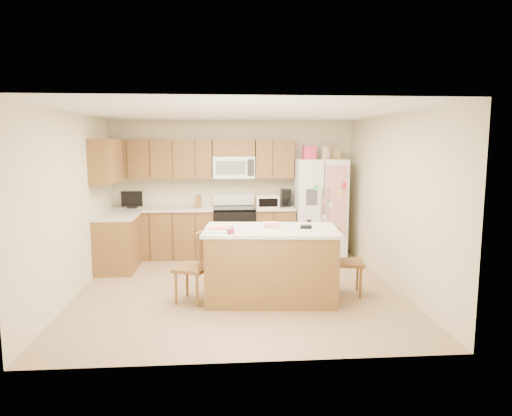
{
  "coord_description": "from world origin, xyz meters",
  "views": [
    {
      "loc": [
        -0.24,
        -6.36,
        2.07
      ],
      "look_at": [
        0.28,
        0.35,
        1.13
      ],
      "focal_mm": 32.0,
      "sensor_mm": 36.0,
      "label": 1
    }
  ],
  "objects": [
    {
      "name": "ground",
      "position": [
        0.0,
        0.0,
        0.0
      ],
      "size": [
        4.5,
        4.5,
        0.0
      ],
      "primitive_type": "plane",
      "color": "#867355",
      "rests_on": "ground"
    },
    {
      "name": "windsor_chair_back",
      "position": [
        0.31,
        0.3,
        0.45
      ],
      "size": [
        0.51,
        0.5,
        0.95
      ],
      "color": "brown",
      "rests_on": "ground"
    },
    {
      "name": "windsor_chair_left",
      "position": [
        -0.61,
        -0.5,
        0.46
      ],
      "size": [
        0.52,
        0.53,
        0.97
      ],
      "color": "brown",
      "rests_on": "ground"
    },
    {
      "name": "room_shell",
      "position": [
        0.0,
        0.0,
        1.44
      ],
      "size": [
        4.6,
        4.6,
        2.52
      ],
      "color": "beige",
      "rests_on": "ground"
    },
    {
      "name": "stove",
      "position": [
        0.0,
        1.94,
        0.47
      ],
      "size": [
        0.76,
        0.65,
        1.13
      ],
      "color": "black",
      "rests_on": "ground"
    },
    {
      "name": "island",
      "position": [
        0.41,
        -0.46,
        0.49
      ],
      "size": [
        1.84,
        1.17,
        1.05
      ],
      "color": "brown",
      "rests_on": "ground"
    },
    {
      "name": "windsor_chair_right",
      "position": [
        1.48,
        -0.35,
        0.46
      ],
      "size": [
        0.46,
        0.48,
        0.97
      ],
      "color": "brown",
      "rests_on": "ground"
    },
    {
      "name": "cabinetry",
      "position": [
        -0.98,
        1.79,
        0.91
      ],
      "size": [
        3.36,
        1.56,
        2.15
      ],
      "color": "brown",
      "rests_on": "ground"
    },
    {
      "name": "refrigerator",
      "position": [
        1.57,
        1.87,
        0.92
      ],
      "size": [
        0.9,
        0.79,
        2.04
      ],
      "color": "white",
      "rests_on": "ground"
    }
  ]
}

